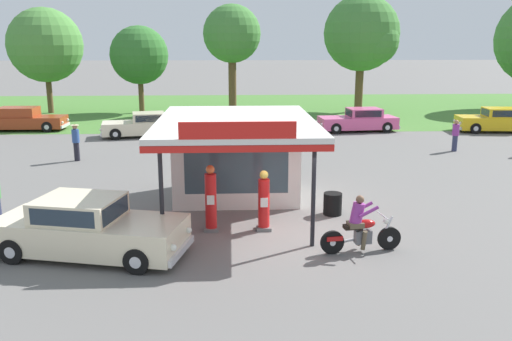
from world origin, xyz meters
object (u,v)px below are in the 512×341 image
(parked_car_back_row_left, at_px, (22,120))
(parked_car_second_row_spare, at_px, (144,126))
(motorcycle_with_rider, at_px, (360,229))
(bystander_standing_back_lot, at_px, (455,135))
(spare_tire_stack, at_px, (333,204))
(bystander_chatting_near_pumps, at_px, (76,141))
(featured_classic_sedan, at_px, (88,229))
(parked_car_back_row_centre_left, at_px, (240,128))
(gas_pump_offside, at_px, (264,203))
(parked_car_back_row_centre, at_px, (500,121))
(parked_car_back_row_right, at_px, (359,121))
(gas_pump_nearside, at_px, (211,201))

(parked_car_back_row_left, height_order, parked_car_second_row_spare, parked_car_back_row_left)
(motorcycle_with_rider, bearing_deg, bystander_standing_back_lot, 58.40)
(spare_tire_stack, bearing_deg, bystander_chatting_near_pumps, 140.83)
(featured_classic_sedan, xyz_separation_m, parked_car_back_row_centre_left, (4.34, 16.65, -0.02))
(featured_classic_sedan, relative_size, parked_car_second_row_spare, 1.06)
(parked_car_back_row_centre_left, height_order, parked_car_back_row_left, parked_car_back_row_centre_left)
(gas_pump_offside, xyz_separation_m, bystander_standing_back_lot, (10.56, 11.32, 0.02))
(parked_car_back_row_centre, bearing_deg, motorcycle_with_rider, -125.17)
(parked_car_back_row_centre_left, height_order, spare_tire_stack, parked_car_back_row_centre_left)
(motorcycle_with_rider, relative_size, bystander_standing_back_lot, 1.39)
(featured_classic_sedan, height_order, bystander_standing_back_lot, bystander_standing_back_lot)
(parked_car_back_row_right, relative_size, bystander_standing_back_lot, 3.18)
(parked_car_back_row_right, height_order, spare_tire_stack, parked_car_back_row_right)
(bystander_chatting_near_pumps, bearing_deg, parked_car_back_row_centre_left, 32.49)
(featured_classic_sedan, bearing_deg, parked_car_back_row_left, 114.34)
(gas_pump_offside, height_order, parked_car_second_row_spare, gas_pump_offside)
(parked_car_back_row_centre_left, bearing_deg, parked_car_back_row_centre, 7.67)
(featured_classic_sedan, xyz_separation_m, parked_car_second_row_spare, (-1.36, 18.28, -0.07))
(featured_classic_sedan, bearing_deg, gas_pump_offside, 19.72)
(motorcycle_with_rider, xyz_separation_m, bystander_standing_back_lot, (8.11, 13.18, 0.19))
(motorcycle_with_rider, bearing_deg, spare_tire_stack, 92.23)
(parked_car_back_row_centre, relative_size, parked_car_back_row_right, 1.05)
(parked_car_back_row_left, distance_m, spare_tire_stack, 24.31)
(bystander_chatting_near_pumps, bearing_deg, parked_car_back_row_right, 27.17)
(parked_car_back_row_right, height_order, bystander_chatting_near_pumps, bystander_chatting_near_pumps)
(parked_car_back_row_right, bearing_deg, parked_car_back_row_centre, -4.54)
(featured_classic_sedan, height_order, parked_car_back_row_left, featured_classic_sedan)
(gas_pump_nearside, bearing_deg, bystander_chatting_near_pumps, 123.84)
(parked_car_back_row_right, xyz_separation_m, parked_car_back_row_left, (-21.28, 1.35, 0.02))
(bystander_chatting_near_pumps, distance_m, spare_tire_stack, 13.65)
(bystander_standing_back_lot, distance_m, bystander_chatting_near_pumps, 18.86)
(parked_car_back_row_centre, distance_m, spare_tire_stack, 20.79)
(parked_car_back_row_centre_left, relative_size, spare_tire_stack, 7.87)
(parked_car_back_row_right, xyz_separation_m, spare_tire_stack, (-4.77, -16.49, -0.30))
(motorcycle_with_rider, relative_size, spare_tire_stack, 3.12)
(gas_pump_offside, bearing_deg, parked_car_back_row_right, 68.28)
(parked_car_second_row_spare, xyz_separation_m, bystander_chatting_near_pumps, (-2.15, -6.62, 0.29))
(parked_car_back_row_centre_left, distance_m, bystander_chatting_near_pumps, 9.31)
(gas_pump_offside, height_order, bystander_standing_back_lot, gas_pump_offside)
(parked_car_back_row_centre, bearing_deg, gas_pump_offside, -132.75)
(parked_car_back_row_right, distance_m, parked_car_second_row_spare, 13.26)
(parked_car_back_row_centre, distance_m, parked_car_second_row_spare, 21.94)
(gas_pump_nearside, relative_size, parked_car_back_row_right, 0.39)
(bystander_chatting_near_pumps, relative_size, spare_tire_stack, 2.41)
(gas_pump_nearside, xyz_separation_m, motorcycle_with_rider, (4.03, -1.85, -0.27))
(parked_car_second_row_spare, bearing_deg, parked_car_back_row_right, 5.42)
(bystander_standing_back_lot, height_order, bystander_chatting_near_pumps, bystander_chatting_near_pumps)
(parked_car_second_row_spare, xyz_separation_m, bystander_standing_back_lot, (16.66, -5.26, 0.20))
(parked_car_back_row_centre, relative_size, parked_car_back_row_left, 1.00)
(featured_classic_sedan, bearing_deg, motorcycle_with_rider, -1.24)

